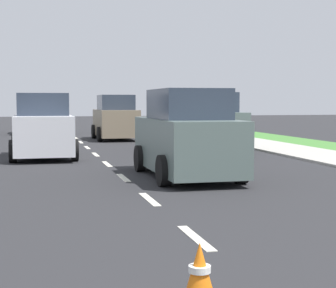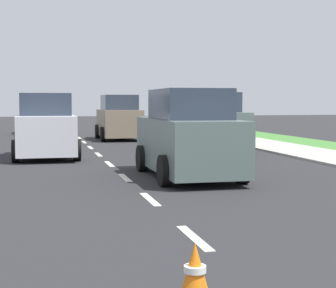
{
  "view_description": "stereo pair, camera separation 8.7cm",
  "coord_description": "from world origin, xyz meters",
  "px_view_note": "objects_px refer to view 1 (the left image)",
  "views": [
    {
      "loc": [
        -2.07,
        -1.25,
        1.8
      ],
      "look_at": [
        0.11,
        7.71,
        1.1
      ],
      "focal_mm": 59.52,
      "sensor_mm": 36.0,
      "label": 1
    },
    {
      "loc": [
        -1.99,
        -1.27,
        1.8
      ],
      "look_at": [
        0.11,
        7.71,
        1.1
      ],
      "focal_mm": 59.52,
      "sensor_mm": 36.0,
      "label": 2
    }
  ],
  "objects_px": {
    "car_oncoming_second": "(43,128)",
    "car_outgoing_far": "(116,119)",
    "car_outgoing_ahead": "(187,137)",
    "traffic_cone_near": "(200,274)",
    "car_oncoming_third": "(36,116)",
    "car_parked_far": "(208,124)"
  },
  "relations": [
    {
      "from": "car_outgoing_ahead",
      "to": "car_oncoming_third",
      "type": "height_order",
      "value": "car_oncoming_third"
    },
    {
      "from": "car_parked_far",
      "to": "car_outgoing_far",
      "type": "bearing_deg",
      "value": 109.49
    },
    {
      "from": "car_outgoing_far",
      "to": "car_oncoming_third",
      "type": "bearing_deg",
      "value": 120.66
    },
    {
      "from": "traffic_cone_near",
      "to": "car_oncoming_third",
      "type": "distance_m",
      "value": 27.84
    },
    {
      "from": "car_outgoing_ahead",
      "to": "car_outgoing_far",
      "type": "distance_m",
      "value": 13.56
    },
    {
      "from": "car_outgoing_ahead",
      "to": "car_outgoing_far",
      "type": "xyz_separation_m",
      "value": [
        0.28,
        13.56,
        0.01
      ]
    },
    {
      "from": "car_oncoming_third",
      "to": "car_parked_far",
      "type": "height_order",
      "value": "car_oncoming_third"
    },
    {
      "from": "car_outgoing_far",
      "to": "car_parked_far",
      "type": "xyz_separation_m",
      "value": [
        2.41,
        -6.81,
        0.01
      ]
    },
    {
      "from": "traffic_cone_near",
      "to": "car_oncoming_second",
      "type": "relative_size",
      "value": 0.15
    },
    {
      "from": "car_outgoing_far",
      "to": "car_parked_far",
      "type": "relative_size",
      "value": 0.93
    },
    {
      "from": "car_oncoming_third",
      "to": "car_parked_far",
      "type": "distance_m",
      "value": 14.28
    },
    {
      "from": "car_outgoing_ahead",
      "to": "traffic_cone_near",
      "type": "bearing_deg",
      "value": -104.8
    },
    {
      "from": "car_outgoing_ahead",
      "to": "car_oncoming_third",
      "type": "relative_size",
      "value": 1.1
    },
    {
      "from": "traffic_cone_near",
      "to": "car_parked_far",
      "type": "xyz_separation_m",
      "value": [
        4.83,
        14.86,
        0.72
      ]
    },
    {
      "from": "car_outgoing_ahead",
      "to": "car_parked_far",
      "type": "height_order",
      "value": "car_parked_far"
    },
    {
      "from": "car_oncoming_second",
      "to": "car_outgoing_far",
      "type": "xyz_separation_m",
      "value": [
        3.52,
        8.04,
        0.02
      ]
    },
    {
      "from": "car_parked_far",
      "to": "car_oncoming_second",
      "type": "bearing_deg",
      "value": -168.32
    },
    {
      "from": "traffic_cone_near",
      "to": "car_oncoming_third",
      "type": "relative_size",
      "value": 0.14
    },
    {
      "from": "traffic_cone_near",
      "to": "car_oncoming_second",
      "type": "distance_m",
      "value": 13.7
    },
    {
      "from": "car_oncoming_second",
      "to": "car_oncoming_third",
      "type": "bearing_deg",
      "value": 90.45
    },
    {
      "from": "car_oncoming_second",
      "to": "car_oncoming_third",
      "type": "distance_m",
      "value": 14.17
    },
    {
      "from": "traffic_cone_near",
      "to": "car_outgoing_ahead",
      "type": "distance_m",
      "value": 8.43
    }
  ]
}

